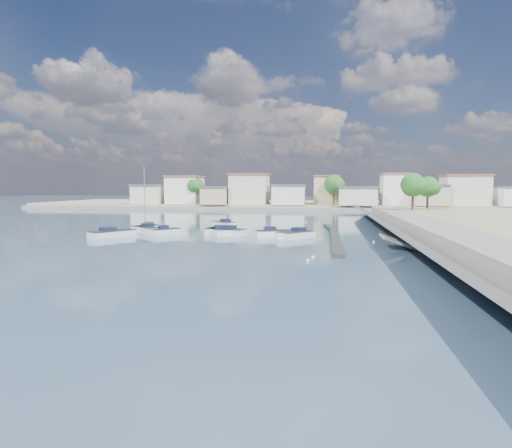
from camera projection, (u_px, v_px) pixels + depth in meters
The scene contains 17 objects.
ground at pixel (294, 220), 80.04m from camera, with size 400.00×400.00×0.00m, color #2F485F.
seawall_walkway at pixel (433, 231), 50.46m from camera, with size 5.00×90.00×1.80m, color slate.
breakwater at pixel (334, 236), 52.07m from camera, with size 2.00×31.02×0.35m.
far_shore_land at pixel (306, 205), 131.11m from camera, with size 160.00×40.00×1.40m, color gray.
far_shore_quay at pixel (302, 209), 110.49m from camera, with size 160.00×2.50×0.80m, color slate.
far_town at pixel (344, 191), 114.20m from camera, with size 113.01×12.80×8.35m.
shore_trees at pixel (336, 186), 105.81m from camera, with size 74.56×38.32×7.92m.
motorboat_a at pixel (218, 232), 55.17m from camera, with size 3.87×4.79×1.48m.
motorboat_b at pixel (167, 232), 54.63m from camera, with size 3.54×3.83×1.48m.
motorboat_c at pixel (224, 232), 54.70m from camera, with size 5.94×3.43×1.48m.
motorboat_d at pixel (294, 235), 51.03m from camera, with size 4.65×4.99×1.48m.
motorboat_e at pixel (114, 234), 52.50m from camera, with size 4.71×5.78×1.48m.
motorboat_f at pixel (223, 224), 65.82m from camera, with size 4.42×4.35×1.48m.
motorboat_g at pixel (148, 229), 58.75m from camera, with size 2.25×5.17×1.48m.
motorboat_h at pixel (276, 234), 52.72m from camera, with size 5.03×3.21×1.48m.
sailboat at pixel (144, 229), 57.63m from camera, with size 5.19×4.80×9.00m.
mooring_buoys at pixel (312, 235), 54.28m from camera, with size 16.35×39.14×0.32m.
Camera 1 is at (5.83, -39.91, 6.17)m, focal length 30.00 mm.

